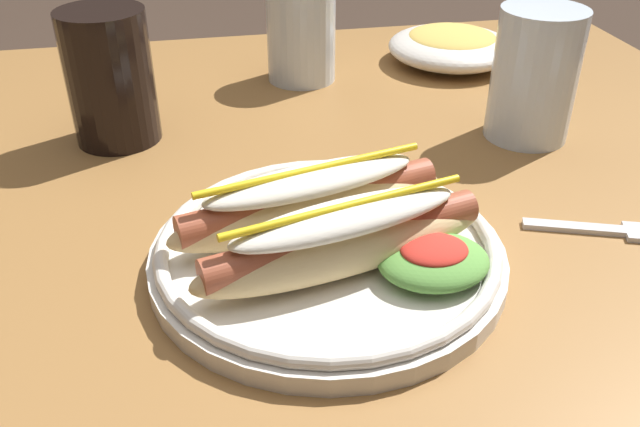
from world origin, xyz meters
TOP-DOWN VIEW (x-y plane):
  - dining_table at (0.00, 0.00)m, footprint 1.22×0.84m
  - hot_dog_plate at (0.06, -0.18)m, footprint 0.28×0.28m
  - fork at (0.30, -0.18)m, footprint 0.12×0.06m
  - soda_cup at (-0.12, 0.09)m, footprint 0.09×0.09m
  - water_cup at (0.11, 0.23)m, footprint 0.09×0.09m
  - extra_cup at (0.32, 0.01)m, footprint 0.09×0.09m
  - side_bowl at (0.32, 0.24)m, footprint 0.17×0.17m

SIDE VIEW (x-z plane):
  - dining_table at x=0.00m, z-range 0.26..1.00m
  - fork at x=0.30m, z-range 0.74..0.74m
  - side_bowl at x=0.32m, z-range 0.74..0.79m
  - hot_dog_plate at x=0.06m, z-range 0.73..0.80m
  - water_cup at x=0.11m, z-range 0.74..0.85m
  - extra_cup at x=0.32m, z-range 0.74..0.88m
  - soda_cup at x=-0.12m, z-range 0.74..0.88m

